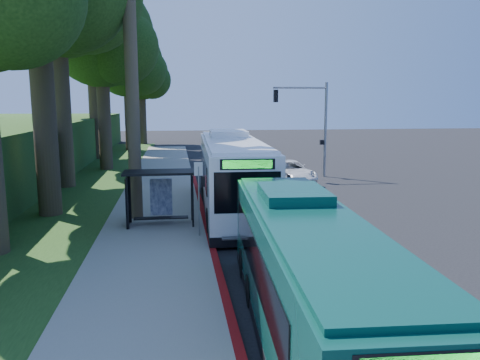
{
  "coord_description": "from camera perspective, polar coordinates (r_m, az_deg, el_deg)",
  "views": [
    {
      "loc": [
        -6.31,
        -23.71,
        5.56
      ],
      "look_at": [
        -2.87,
        1.0,
        1.4
      ],
      "focal_mm": 35.0,
      "sensor_mm": 36.0,
      "label": 1
    }
  ],
  "objects": [
    {
      "name": "ground",
      "position": [
        25.15,
        6.82,
        -3.36
      ],
      "size": [
        140.0,
        140.0,
        0.0
      ],
      "primitive_type": "plane",
      "color": "black",
      "rests_on": "ground"
    },
    {
      "name": "sidewalk",
      "position": [
        24.36,
        -10.07,
        -3.72
      ],
      "size": [
        4.5,
        70.0,
        0.12
      ],
      "primitive_type": "cube",
      "color": "gray",
      "rests_on": "ground"
    },
    {
      "name": "red_curb",
      "position": [
        20.5,
        -3.99,
        -6.09
      ],
      "size": [
        0.25,
        30.0,
        0.13
      ],
      "primitive_type": "cube",
      "color": "maroon",
      "rests_on": "ground"
    },
    {
      "name": "grass_verge",
      "position": [
        29.99,
        -20.68,
        -1.77
      ],
      "size": [
        8.0,
        70.0,
        0.06
      ],
      "primitive_type": "cube",
      "color": "#234719",
      "rests_on": "ground"
    },
    {
      "name": "bus_shelter",
      "position": [
        21.2,
        -10.35,
        -0.87
      ],
      "size": [
        3.2,
        1.51,
        2.55
      ],
      "color": "black",
      "rests_on": "ground"
    },
    {
      "name": "stop_sign_pole",
      "position": [
        19.05,
        -5.05,
        -1.08
      ],
      "size": [
        0.35,
        0.06,
        3.17
      ],
      "color": "gray",
      "rests_on": "ground"
    },
    {
      "name": "traffic_signal_pole",
      "position": [
        35.2,
        8.81,
        7.51
      ],
      "size": [
        4.1,
        0.3,
        7.0
      ],
      "color": "gray",
      "rests_on": "ground"
    },
    {
      "name": "tree_2",
      "position": [
        40.38,
        -16.48,
        16.09
      ],
      "size": [
        8.82,
        8.4,
        15.12
      ],
      "color": "#382B1E",
      "rests_on": "ground"
    },
    {
      "name": "tree_3",
      "position": [
        48.71,
        -17.55,
        16.62
      ],
      "size": [
        10.08,
        9.6,
        17.28
      ],
      "color": "#382B1E",
      "rests_on": "ground"
    },
    {
      "name": "tree_4",
      "position": [
        56.08,
        -13.49,
        13.48
      ],
      "size": [
        8.4,
        8.0,
        14.14
      ],
      "color": "#382B1E",
      "rests_on": "ground"
    },
    {
      "name": "tree_5",
      "position": [
        63.92,
        -11.87,
        12.33
      ],
      "size": [
        7.35,
        7.0,
        12.86
      ],
      "color": "#382B1E",
      "rests_on": "ground"
    },
    {
      "name": "white_bus",
      "position": [
        24.15,
        -1.03,
        0.9
      ],
      "size": [
        3.32,
        13.55,
        4.01
      ],
      "rotation": [
        0.0,
        0.0,
        -0.03
      ],
      "color": "white",
      "rests_on": "ground"
    },
    {
      "name": "teal_bus",
      "position": [
        11.15,
        8.2,
        -11.3
      ],
      "size": [
        2.96,
        11.25,
        3.32
      ],
      "rotation": [
        0.0,
        0.0,
        -0.05
      ],
      "color": "#0A3A32",
      "rests_on": "ground"
    },
    {
      "name": "pickup",
      "position": [
        32.71,
        5.92,
        1.01
      ],
      "size": [
        3.31,
        5.88,
        1.55
      ],
      "primitive_type": "imported",
      "rotation": [
        0.0,
        0.0,
        0.14
      ],
      "color": "silver",
      "rests_on": "ground"
    }
  ]
}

